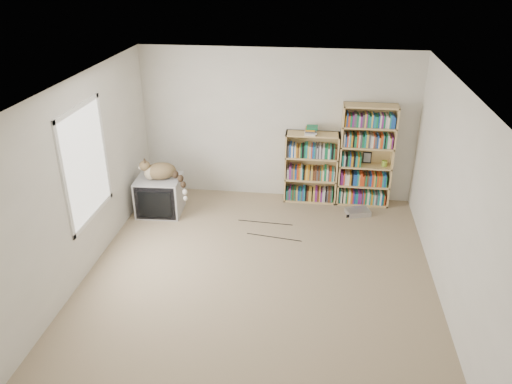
# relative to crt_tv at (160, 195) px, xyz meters

# --- Properties ---
(floor) EXTENTS (4.50, 5.00, 0.01)m
(floor) POSITION_rel_crt_tv_xyz_m (1.80, -1.61, -0.30)
(floor) COLOR tan
(floor) RESTS_ON ground
(wall_back) EXTENTS (4.50, 0.02, 2.50)m
(wall_back) POSITION_rel_crt_tv_xyz_m (1.80, 0.89, 0.95)
(wall_back) COLOR silver
(wall_back) RESTS_ON floor
(wall_front) EXTENTS (4.50, 0.02, 2.50)m
(wall_front) POSITION_rel_crt_tv_xyz_m (1.80, -4.11, 0.95)
(wall_front) COLOR silver
(wall_front) RESTS_ON floor
(wall_left) EXTENTS (0.02, 5.00, 2.50)m
(wall_left) POSITION_rel_crt_tv_xyz_m (-0.45, -1.61, 0.95)
(wall_left) COLOR silver
(wall_left) RESTS_ON floor
(wall_right) EXTENTS (0.02, 5.00, 2.50)m
(wall_right) POSITION_rel_crt_tv_xyz_m (4.05, -1.61, 0.95)
(wall_right) COLOR silver
(wall_right) RESTS_ON floor
(ceiling) EXTENTS (4.50, 5.00, 0.02)m
(ceiling) POSITION_rel_crt_tv_xyz_m (1.80, -1.61, 2.20)
(ceiling) COLOR white
(ceiling) RESTS_ON wall_back
(window) EXTENTS (0.02, 1.22, 1.52)m
(window) POSITION_rel_crt_tv_xyz_m (-0.44, -1.41, 1.10)
(window) COLOR white
(window) RESTS_ON wall_left
(crt_tv) EXTENTS (0.72, 0.67, 0.60)m
(crt_tv) POSITION_rel_crt_tv_xyz_m (0.00, 0.00, 0.00)
(crt_tv) COLOR #A4A4A6
(crt_tv) RESTS_ON floor
(cat) EXTENTS (0.80, 0.50, 0.58)m
(cat) POSITION_rel_crt_tv_xyz_m (0.12, -0.05, 0.40)
(cat) COLOR #3C2C18
(cat) RESTS_ON crt_tv
(bookcase_tall) EXTENTS (0.85, 0.30, 1.69)m
(bookcase_tall) POSITION_rel_crt_tv_xyz_m (3.26, 0.75, 0.51)
(bookcase_tall) COLOR tan
(bookcase_tall) RESTS_ON floor
(bookcase_short) EXTENTS (0.87, 0.30, 1.19)m
(bookcase_short) POSITION_rel_crt_tv_xyz_m (2.38, 0.75, 0.25)
(bookcase_short) COLOR tan
(bookcase_short) RESTS_ON floor
(book_stack) EXTENTS (0.18, 0.24, 0.13)m
(book_stack) POSITION_rel_crt_tv_xyz_m (2.36, 0.69, 0.96)
(book_stack) COLOR red
(book_stack) RESTS_ON bookcase_short
(green_mug) EXTENTS (0.08, 0.08, 0.09)m
(green_mug) POSITION_rel_crt_tv_xyz_m (3.56, 0.73, 0.44)
(green_mug) COLOR #86AE31
(green_mug) RESTS_ON bookcase_tall
(framed_print) EXTENTS (0.14, 0.05, 0.19)m
(framed_print) POSITION_rel_crt_tv_xyz_m (3.29, 0.83, 0.49)
(framed_print) COLOR black
(framed_print) RESTS_ON bookcase_tall
(dvd_player) EXTENTS (0.43, 0.36, 0.08)m
(dvd_player) POSITION_rel_crt_tv_xyz_m (3.18, 0.31, -0.26)
(dvd_player) COLOR #B5B5BA
(dvd_player) RESTS_ON floor
(wall_outlet) EXTENTS (0.01, 0.08, 0.13)m
(wall_outlet) POSITION_rel_crt_tv_xyz_m (-0.44, 0.34, 0.02)
(wall_outlet) COLOR silver
(wall_outlet) RESTS_ON wall_left
(floor_cables) EXTENTS (1.20, 0.70, 0.01)m
(floor_cables) POSITION_rel_crt_tv_xyz_m (1.48, -0.37, -0.29)
(floor_cables) COLOR black
(floor_cables) RESTS_ON floor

